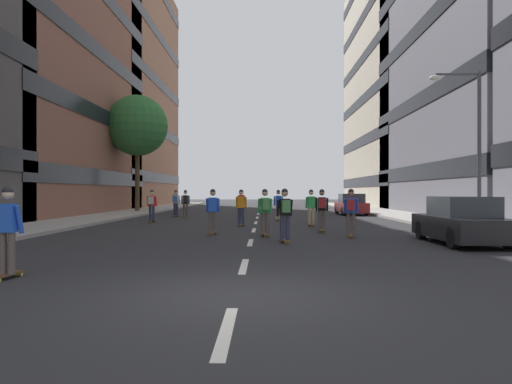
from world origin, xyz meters
name	(u,v)px	position (x,y,z in m)	size (l,w,h in m)	color
ground_plane	(257,217)	(0.00, 23.47, 0.00)	(140.80, 140.80, 0.00)	#28282B
sidewalk_left	(123,214)	(-9.70, 26.40, 0.07)	(3.46, 64.53, 0.14)	#9E9991
sidewalk_right	(395,214)	(9.70, 26.40, 0.07)	(3.46, 64.53, 0.14)	#9E9991
lane_markings	(257,218)	(0.00, 23.00, 0.00)	(0.16, 52.20, 0.01)	silver
building_left_mid	(20,28)	(-17.47, 27.05, 13.65)	(12.21, 23.07, 27.11)	brown
building_left_far	(107,88)	(-17.47, 46.58, 13.46)	(12.21, 23.37, 26.74)	#9E6B51
building_right_mid	(501,73)	(17.47, 27.05, 10.25)	(12.21, 22.18, 20.31)	slate
building_right_far	(415,84)	(17.47, 46.58, 13.85)	(12.21, 23.90, 27.51)	#BCB29E
parked_car_near	(461,222)	(6.77, 7.70, 0.70)	(1.82, 4.40, 1.52)	black
parked_car_mid	(351,205)	(6.77, 27.21, 0.70)	(1.82, 4.40, 1.52)	maroon
street_tree_near	(137,126)	(-9.70, 30.38, 6.93)	(4.86, 4.86, 9.24)	#4C3823
streetlamp_right	(470,132)	(8.99, 12.24, 4.14)	(2.13, 0.30, 6.50)	#3F3F44
skater_0	(278,204)	(1.26, 19.76, 0.98)	(0.53, 0.90, 1.78)	brown
skater_1	(285,212)	(1.13, 7.90, 1.02)	(0.56, 0.92, 1.78)	brown
skater_2	(322,208)	(2.83, 12.04, 1.02)	(0.55, 0.91, 1.78)	brown
skater_3	(311,206)	(2.72, 15.36, 0.98)	(0.54, 0.91, 1.78)	brown
skater_4	(265,209)	(0.49, 10.09, 1.02)	(0.56, 0.92, 1.78)	brown
skater_5	(241,202)	(-1.11, 24.69, 0.98)	(0.55, 0.92, 1.78)	brown
skater_6	(152,204)	(-5.63, 18.03, 1.02)	(0.55, 0.91, 1.78)	brown
skater_7	(241,206)	(-0.66, 15.40, 0.98)	(0.55, 0.92, 1.78)	brown
skater_8	(8,228)	(-4.48, 1.37, 0.98)	(0.56, 0.92, 1.78)	brown
skater_9	(185,202)	(-4.61, 22.97, 1.02)	(0.56, 0.92, 1.78)	brown
skater_10	(176,201)	(-5.46, 24.14, 1.02)	(0.55, 0.92, 1.78)	brown
skater_11	(213,209)	(-1.54, 10.79, 0.98)	(0.54, 0.91, 1.78)	brown
skater_12	(351,210)	(3.62, 9.76, 1.02)	(0.56, 0.92, 1.78)	brown
skater_13	(175,200)	(-6.50, 29.63, 0.98)	(0.56, 0.92, 1.78)	brown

